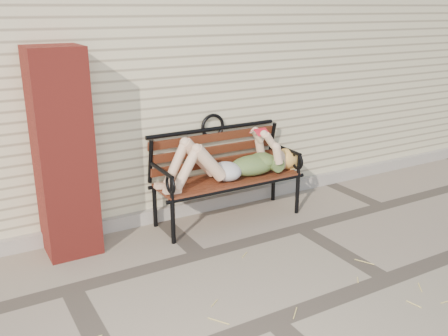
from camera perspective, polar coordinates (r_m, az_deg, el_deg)
ground at (r=5.60m, az=8.74°, el=-6.80°), size 80.00×80.00×0.00m
house_wall at (r=7.69m, az=-4.94°, el=11.77°), size 8.00×4.00×3.00m
foundation_strip at (r=6.29m, az=3.30°, el=-3.02°), size 8.00×0.10×0.15m
brick_pillar at (r=4.96m, az=-17.91°, el=1.56°), size 0.50×0.50×2.00m
garden_bench at (r=5.61m, az=-0.07°, el=0.66°), size 1.80×0.72×1.17m
reading_woman at (r=5.49m, az=0.80°, el=0.68°), size 1.70×0.39×0.54m
straw_scatter at (r=4.29m, az=5.60°, el=-14.92°), size 2.85×1.76×0.01m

